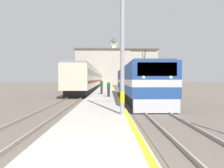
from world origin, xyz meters
TOP-DOWN VIEW (x-y plane):
  - ground_plane at (0.00, 30.00)m, footprint 200.00×200.00m
  - platform at (0.00, 25.00)m, footprint 3.25×140.00m
  - rail_track_near at (3.36, 25.00)m, footprint 2.83×140.00m
  - rail_track_far at (-3.05, 25.00)m, footprint 2.84×140.00m
  - locomotive_train at (3.36, 14.44)m, footprint 2.92×15.55m
  - passenger_train at (-3.05, 36.39)m, footprint 2.92×44.16m
  - catenary_mast at (1.34, 5.62)m, footprint 2.42×0.24m
  - person_on_platform at (-0.29, 17.95)m, footprint 0.34×0.34m
  - second_waiting_passenger at (0.55, 14.81)m, footprint 0.34×0.34m
  - clock_tower at (3.08, 75.05)m, footprint 3.80×3.80m
  - station_building at (3.48, 62.43)m, footprint 29.58×10.14m

SIDE VIEW (x-z plane):
  - ground_plane at x=0.00m, z-range 0.00..0.00m
  - rail_track_near at x=3.36m, z-range -0.05..0.11m
  - rail_track_far at x=-3.05m, z-range -0.05..0.11m
  - platform at x=0.00m, z-range 0.00..0.26m
  - second_waiting_passenger at x=0.55m, z-range 0.29..1.92m
  - person_on_platform at x=-0.29m, z-range 0.31..2.11m
  - locomotive_train at x=3.36m, z-range -0.44..3.91m
  - passenger_train at x=-3.05m, z-range 0.15..4.09m
  - catenary_mast at x=1.34m, z-range 0.31..8.98m
  - station_building at x=3.48m, z-range 0.02..12.91m
  - clock_tower at x=3.08m, z-range 0.64..21.77m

